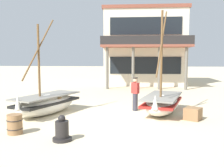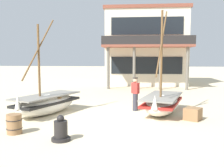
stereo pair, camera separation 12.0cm
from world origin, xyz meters
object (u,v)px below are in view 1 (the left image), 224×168
cargo_crate (193,114)px  capstan_winch (62,131)px  fishing_boat_near_left (162,103)px  wooden_barrel (15,124)px  harbor_building_main (144,47)px  fishing_boat_centre_large (47,103)px  fisherman_by_hull (135,94)px

cargo_crate → capstan_winch: bearing=-146.5°
fishing_boat_near_left → capstan_winch: fishing_boat_near_left is taller
capstan_winch → wooden_barrel: 1.95m
fishing_boat_near_left → harbor_building_main: (-0.36, 13.61, 3.16)m
fishing_boat_centre_large → cargo_crate: size_ratio=6.99×
fisherman_by_hull → wooden_barrel: fisherman_by_hull is taller
capstan_winch → harbor_building_main: harbor_building_main is taller
wooden_barrel → harbor_building_main: 18.47m
fishing_boat_centre_large → wooden_barrel: (-0.07, -3.14, -0.17)m
fishing_boat_near_left → fishing_boat_centre_large: fishing_boat_near_left is taller
fishing_boat_near_left → harbor_building_main: bearing=91.5°
wooden_barrel → cargo_crate: size_ratio=1.10×
cargo_crate → fisherman_by_hull: bearing=145.4°
fishing_boat_near_left → capstan_winch: size_ratio=5.76×
wooden_barrel → cargo_crate: bearing=21.4°
capstan_winch → cargo_crate: size_ratio=1.33×
fishing_boat_near_left → wooden_barrel: fishing_boat_near_left is taller
fisherman_by_hull → wooden_barrel: size_ratio=2.41×
fishing_boat_centre_large → cargo_crate: bearing=-4.4°
fisherman_by_hull → harbor_building_main: bearing=86.0°
fishing_boat_near_left → capstan_winch: bearing=-129.9°
fishing_boat_centre_large → capstan_winch: bearing=-64.4°
fishing_boat_centre_large → fisherman_by_hull: (4.16, 1.19, 0.31)m
capstan_winch → wooden_barrel: capstan_winch is taller
fishing_boat_centre_large → fisherman_by_hull: bearing=16.0°
wooden_barrel → harbor_building_main: (5.16, 17.42, 3.31)m
harbor_building_main → capstan_winch: bearing=-100.4°
fishing_boat_centre_large → capstan_winch: (1.79, -3.72, -0.20)m
capstan_winch → harbor_building_main: 18.60m
fishing_boat_centre_large → wooden_barrel: 3.15m
capstan_winch → fisherman_by_hull: bearing=64.2°
fishing_boat_near_left → capstan_winch: (-3.67, -4.39, -0.17)m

